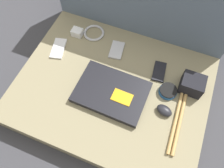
% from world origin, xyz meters
% --- Properties ---
extents(ground_plane, '(8.00, 8.00, 0.00)m').
position_xyz_m(ground_plane, '(0.00, 0.00, 0.00)').
color(ground_plane, '#38383D').
extents(couch_seat, '(0.90, 0.70, 0.10)m').
position_xyz_m(couch_seat, '(0.00, 0.00, 0.05)').
color(couch_seat, '#847A5B').
rests_on(couch_seat, ground_plane).
extents(couch_backrest, '(0.90, 0.20, 0.49)m').
position_xyz_m(couch_backrest, '(0.00, 0.45, 0.24)').
color(couch_backrest, slate).
rests_on(couch_backrest, ground_plane).
extents(laptop, '(0.33, 0.23, 0.03)m').
position_xyz_m(laptop, '(0.01, -0.04, 0.12)').
color(laptop, black).
rests_on(laptop, couch_seat).
extents(computer_mouse, '(0.08, 0.07, 0.03)m').
position_xyz_m(computer_mouse, '(0.26, -0.03, 0.12)').
color(computer_mouse, black).
rests_on(computer_mouse, couch_seat).
extents(speaker_puck, '(0.08, 0.08, 0.03)m').
position_xyz_m(speaker_puck, '(0.25, 0.07, 0.11)').
color(speaker_puck, '#1E569E').
rests_on(speaker_puck, couch_seat).
extents(phone_silver, '(0.09, 0.14, 0.01)m').
position_xyz_m(phone_silver, '(-0.34, 0.10, 0.11)').
color(phone_silver, silver).
rests_on(phone_silver, couch_seat).
extents(phone_black, '(0.07, 0.12, 0.01)m').
position_xyz_m(phone_black, '(0.19, 0.16, 0.11)').
color(phone_black, black).
rests_on(phone_black, couch_seat).
extents(phone_small, '(0.08, 0.12, 0.01)m').
position_xyz_m(phone_small, '(-0.06, 0.20, 0.11)').
color(phone_small, '#B7B7BC').
rests_on(phone_small, couch_seat).
extents(camera_pouch, '(0.10, 0.09, 0.08)m').
position_xyz_m(camera_pouch, '(0.34, 0.13, 0.14)').
color(camera_pouch, black).
rests_on(camera_pouch, couch_seat).
extents(charger_brick, '(0.06, 0.05, 0.04)m').
position_xyz_m(charger_brick, '(-0.29, 0.22, 0.12)').
color(charger_brick, silver).
rests_on(charger_brick, couch_seat).
extents(cable_coil, '(0.11, 0.11, 0.01)m').
position_xyz_m(cable_coil, '(-0.21, 0.26, 0.11)').
color(cable_coil, '#B2B2B7').
rests_on(cable_coil, couch_seat).
extents(drumstick_pair, '(0.05, 0.35, 0.02)m').
position_xyz_m(drumstick_pair, '(0.33, -0.03, 0.11)').
color(drumstick_pair, tan).
rests_on(drumstick_pair, couch_seat).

